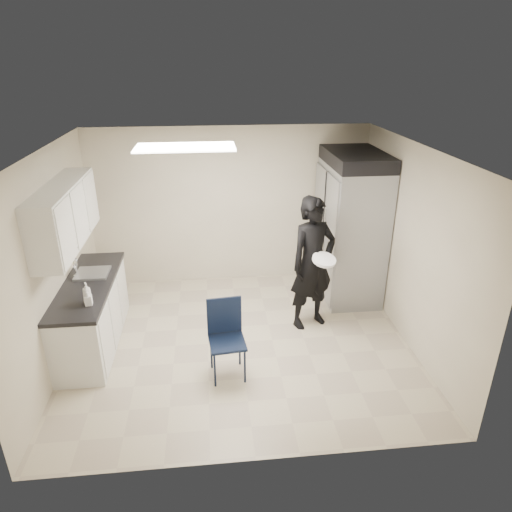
{
  "coord_description": "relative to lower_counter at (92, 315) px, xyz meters",
  "views": [
    {
      "loc": [
        -0.34,
        -5.21,
        3.58
      ],
      "look_at": [
        0.24,
        0.2,
        1.18
      ],
      "focal_mm": 32.0,
      "sensor_mm": 36.0,
      "label": 1
    }
  ],
  "objects": [
    {
      "name": "towel_dispenser",
      "position": [
        -0.19,
        1.15,
        1.19
      ],
      "size": [
        0.22,
        0.3,
        0.35
      ],
      "primitive_type": "cube",
      "color": "black",
      "rests_on": "left_wall"
    },
    {
      "name": "commercial_fridge",
      "position": [
        3.78,
        1.07,
        0.62
      ],
      "size": [
        0.8,
        1.35,
        2.1
      ],
      "primitive_type": "cube",
      "color": "gray",
      "rests_on": "floor"
    },
    {
      "name": "man_tuxedo",
      "position": [
        2.99,
        0.18,
        0.52
      ],
      "size": [
        0.82,
        0.7,
        1.91
      ],
      "primitive_type": "imported",
      "rotation": [
        0.0,
        0.0,
        0.39
      ],
      "color": "black",
      "rests_on": "floor"
    },
    {
      "name": "soap_bottle_b",
      "position": [
        0.16,
        -0.58,
        0.57
      ],
      "size": [
        0.09,
        0.09,
        0.18
      ],
      "primitive_type": "imported",
      "rotation": [
        0.0,
        0.0,
        0.11
      ],
      "color": "#B0AEBA",
      "rests_on": "countertop"
    },
    {
      "name": "notice_sticker_right",
      "position": [
        -0.29,
        0.1,
        0.75
      ],
      "size": [
        0.0,
        0.12,
        0.07
      ],
      "primitive_type": "cube",
      "color": "yellow",
      "rests_on": "left_wall"
    },
    {
      "name": "ceiling_panel",
      "position": [
        1.35,
        0.2,
        2.14
      ],
      "size": [
        1.2,
        0.6,
        0.02
      ],
      "primitive_type": "cube",
      "color": "white",
      "rests_on": "ceiling"
    },
    {
      "name": "back_wall",
      "position": [
        1.95,
        1.8,
        0.87
      ],
      "size": [
        4.5,
        0.0,
        4.5
      ],
      "primitive_type": "plane",
      "rotation": [
        1.57,
        0.0,
        0.0
      ],
      "color": "beige",
      "rests_on": "floor"
    },
    {
      "name": "right_wall",
      "position": [
        4.2,
        -0.2,
        0.87
      ],
      "size": [
        0.0,
        4.0,
        4.0
      ],
      "primitive_type": "plane",
      "rotation": [
        1.57,
        0.0,
        -1.57
      ],
      "color": "beige",
      "rests_on": "floor"
    },
    {
      "name": "upper_cabinets",
      "position": [
        -0.13,
        0.0,
        1.4
      ],
      "size": [
        0.35,
        1.8,
        0.75
      ],
      "primitive_type": "cube",
      "color": "silver",
      "rests_on": "left_wall"
    },
    {
      "name": "notice_sticker_left",
      "position": [
        -0.29,
        -0.1,
        0.79
      ],
      "size": [
        0.0,
        0.12,
        0.07
      ],
      "primitive_type": "cube",
      "color": "yellow",
      "rests_on": "left_wall"
    },
    {
      "name": "folding_chair",
      "position": [
        1.75,
        -0.88,
        0.04
      ],
      "size": [
        0.46,
        0.46,
        0.94
      ],
      "primitive_type": "cube",
      "rotation": [
        0.0,
        0.0,
        0.1
      ],
      "color": "black",
      "rests_on": "floor"
    },
    {
      "name": "soap_bottle_a",
      "position": [
        0.14,
        -0.54,
        0.61
      ],
      "size": [
        0.14,
        0.14,
        0.27
      ],
      "primitive_type": "imported",
      "rotation": [
        0.0,
        0.0,
        0.46
      ],
      "color": "white",
      "rests_on": "countertop"
    },
    {
      "name": "ceiling",
      "position": [
        1.95,
        -0.2,
        2.17
      ],
      "size": [
        4.5,
        4.5,
        0.0
      ],
      "primitive_type": "plane",
      "rotation": [
        3.14,
        0.0,
        0.0
      ],
      "color": "white",
      "rests_on": "back_wall"
    },
    {
      "name": "lower_counter",
      "position": [
        0.0,
        0.0,
        0.0
      ],
      "size": [
        0.6,
        1.9,
        0.86
      ],
      "primitive_type": "cube",
      "color": "silver",
      "rests_on": "floor"
    },
    {
      "name": "left_wall",
      "position": [
        -0.3,
        -0.2,
        0.87
      ],
      "size": [
        0.0,
        4.0,
        4.0
      ],
      "primitive_type": "plane",
      "rotation": [
        1.57,
        0.0,
        1.57
      ],
      "color": "beige",
      "rests_on": "floor"
    },
    {
      "name": "bucket_lid",
      "position": [
        3.09,
        -0.05,
        0.68
      ],
      "size": [
        0.41,
        0.41,
        0.04
      ],
      "primitive_type": "cylinder",
      "rotation": [
        0.0,
        0.0,
        0.39
      ],
      "color": "white",
      "rests_on": "man_tuxedo"
    },
    {
      "name": "fridge_compressor",
      "position": [
        3.78,
        1.07,
        1.77
      ],
      "size": [
        0.8,
        1.35,
        0.2
      ],
      "primitive_type": "cube",
      "color": "black",
      "rests_on": "commercial_fridge"
    },
    {
      "name": "faucet",
      "position": [
        -0.18,
        0.25,
        0.59
      ],
      "size": [
        0.02,
        0.02,
        0.24
      ],
      "primitive_type": "cylinder",
      "color": "silver",
      "rests_on": "countertop"
    },
    {
      "name": "floor",
      "position": [
        1.95,
        -0.2,
        -0.43
      ],
      "size": [
        4.5,
        4.5,
        0.0
      ],
      "primitive_type": "plane",
      "color": "#B1A68B",
      "rests_on": "ground"
    },
    {
      "name": "countertop",
      "position": [
        0.0,
        0.0,
        0.46
      ],
      "size": [
        0.64,
        1.95,
        0.05
      ],
      "primitive_type": "cube",
      "color": "black",
      "rests_on": "lower_counter"
    },
    {
      "name": "sink",
      "position": [
        0.02,
        0.25,
        0.44
      ],
      "size": [
        0.42,
        0.4,
        0.14
      ],
      "primitive_type": "cube",
      "color": "gray",
      "rests_on": "countertop"
    }
  ]
}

